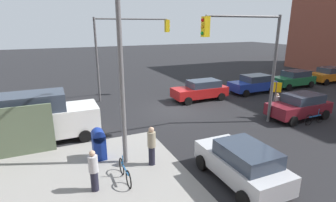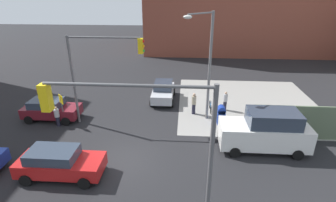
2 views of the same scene
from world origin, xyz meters
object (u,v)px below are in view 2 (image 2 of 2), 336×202
object	(u,v)px
traffic_signal_nw_corner	(99,63)
van_white_delivery	(266,131)
coupe_silver	(163,91)
pedestrian_waiting	(194,103)
pedestrian_walking_north	(225,101)
mailbox_blue	(221,114)
bicycle_leaning_on_fence	(210,107)
bicycle_at_crosswalk	(58,108)
street_lamp_corner	(207,60)
pedestrian_crossing	(57,116)
coupe_maroon	(51,109)
coupe_red	(59,162)
traffic_signal_se_corner	(145,130)

from	to	relation	value
traffic_signal_nw_corner	van_white_delivery	size ratio (longest dim) A/B	1.20
coupe_silver	pedestrian_waiting	xyz separation A→B (m)	(2.69, -2.68, 0.09)
traffic_signal_nw_corner	pedestrian_walking_north	distance (m)	10.43
mailbox_blue	bicycle_leaning_on_fence	distance (m)	2.32
traffic_signal_nw_corner	bicycle_at_crosswalk	xyz separation A→B (m)	(-4.32, 1.50, -4.27)
street_lamp_corner	coupe_silver	size ratio (longest dim) A/B	2.01
traffic_signal_nw_corner	bicycle_leaning_on_fence	xyz separation A→B (m)	(8.08, 2.70, -4.27)
street_lamp_corner	bicycle_leaning_on_fence	xyz separation A→B (m)	(0.66, 1.66, -4.35)
street_lamp_corner	bicycle_at_crosswalk	world-z (taller)	street_lamp_corner
mailbox_blue	pedestrian_waiting	distance (m)	2.51
coupe_silver	pedestrian_walking_north	size ratio (longest dim) A/B	2.44
pedestrian_crossing	bicycle_leaning_on_fence	world-z (taller)	pedestrian_crossing
street_lamp_corner	coupe_maroon	bearing A→B (deg)	-176.50
pedestrian_waiting	bicycle_leaning_on_fence	xyz separation A→B (m)	(1.40, 0.70, -0.58)
van_white_delivery	pedestrian_walking_north	distance (m)	5.87
bicycle_at_crosswalk	pedestrian_waiting	bearing A→B (deg)	2.60
mailbox_blue	traffic_signal_nw_corner	bearing A→B (deg)	-176.70
van_white_delivery	bicycle_at_crosswalk	bearing A→B (deg)	164.66
traffic_signal_nw_corner	pedestrian_waiting	size ratio (longest dim) A/B	3.65
pedestrian_waiting	coupe_red	bearing A→B (deg)	-42.29
pedestrian_walking_north	pedestrian_waiting	bearing A→B (deg)	122.88
coupe_maroon	bicycle_leaning_on_fence	distance (m)	12.62
bicycle_leaning_on_fence	bicycle_at_crosswalk	bearing A→B (deg)	-174.49
pedestrian_walking_north	coupe_silver	bearing A→B (deg)	85.21
traffic_signal_se_corner	van_white_delivery	world-z (taller)	traffic_signal_se_corner
pedestrian_crossing	bicycle_at_crosswalk	world-z (taller)	pedestrian_crossing
mailbox_blue	van_white_delivery	size ratio (longest dim) A/B	0.26
coupe_red	traffic_signal_se_corner	bearing A→B (deg)	-29.07
traffic_signal_nw_corner	bicycle_at_crosswalk	world-z (taller)	traffic_signal_nw_corner
street_lamp_corner	mailbox_blue	bearing A→B (deg)	-23.13
street_lamp_corner	coupe_silver	world-z (taller)	street_lamp_corner
pedestrian_crossing	pedestrian_walking_north	distance (m)	13.10
mailbox_blue	bicycle_leaning_on_fence	size ratio (longest dim) A/B	0.82
street_lamp_corner	pedestrian_waiting	world-z (taller)	street_lamp_corner
traffic_signal_nw_corner	street_lamp_corner	world-z (taller)	street_lamp_corner
mailbox_blue	van_white_delivery	bearing A→B (deg)	-54.26
bicycle_at_crosswalk	coupe_red	bearing A→B (deg)	-64.21
pedestrian_waiting	bicycle_leaning_on_fence	bearing A→B (deg)	116.26
mailbox_blue	pedestrian_crossing	bearing A→B (deg)	-174.29
mailbox_blue	pedestrian_walking_north	xyz separation A→B (m)	(0.60, 2.40, 0.08)
pedestrian_crossing	pedestrian_waiting	distance (m)	10.36
mailbox_blue	coupe_red	bearing A→B (deg)	-144.67
mailbox_blue	coupe_red	distance (m)	11.43
pedestrian_waiting	traffic_signal_se_corner	bearing A→B (deg)	-11.15
pedestrian_crossing	pedestrian_walking_north	size ratio (longest dim) A/B	0.94
street_lamp_corner	coupe_red	bearing A→B (deg)	-138.44
mailbox_blue	street_lamp_corner	bearing A→B (deg)	156.87
traffic_signal_se_corner	pedestrian_crossing	world-z (taller)	traffic_signal_se_corner
street_lamp_corner	van_white_delivery	world-z (taller)	street_lamp_corner
traffic_signal_nw_corner	coupe_red	distance (m)	7.21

